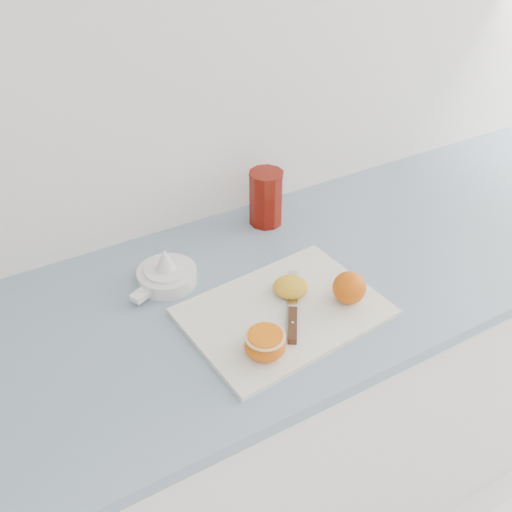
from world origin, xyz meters
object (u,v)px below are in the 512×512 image
object	(u,v)px
counter	(245,423)
red_tumbler	(266,200)
citrus_juicer	(166,274)
cutting_board	(284,312)
half_orange	(265,344)

from	to	relation	value
counter	red_tumbler	xyz separation A→B (m)	(0.18, 0.21, 0.51)
counter	citrus_juicer	xyz separation A→B (m)	(-0.12, 0.11, 0.47)
red_tumbler	counter	bearing A→B (deg)	-131.02
cutting_board	red_tumbler	xyz separation A→B (m)	(0.14, 0.31, 0.06)
counter	half_orange	world-z (taller)	half_orange
counter	half_orange	bearing A→B (deg)	-106.00
citrus_juicer	red_tumbler	size ratio (longest dim) A/B	1.15
cutting_board	half_orange	world-z (taller)	half_orange
cutting_board	red_tumbler	bearing A→B (deg)	65.58
half_orange	cutting_board	bearing A→B (deg)	41.80
citrus_juicer	cutting_board	bearing A→B (deg)	-51.97
citrus_juicer	counter	bearing A→B (deg)	-41.00
cutting_board	citrus_juicer	world-z (taller)	citrus_juicer
counter	cutting_board	world-z (taller)	cutting_board
red_tumbler	cutting_board	bearing A→B (deg)	-114.42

